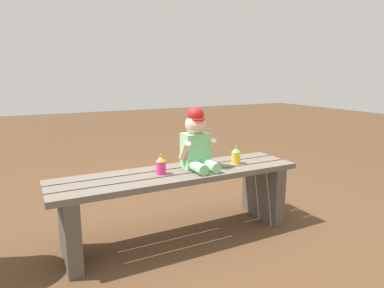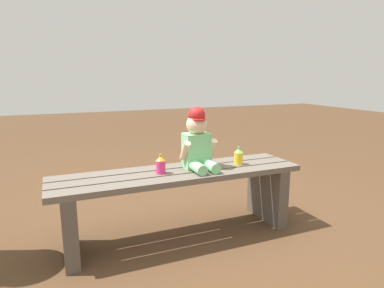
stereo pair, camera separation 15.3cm
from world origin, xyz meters
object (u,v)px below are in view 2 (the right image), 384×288
object	(u,v)px
park_bench	(179,192)
sippy_cup_right	(239,156)
sippy_cup_left	(161,164)
child_figure	(198,142)

from	to	relation	value
park_bench	sippy_cup_right	distance (m)	0.48
park_bench	sippy_cup_left	distance (m)	0.24
park_bench	sippy_cup_left	bearing A→B (deg)	-176.38
child_figure	sippy_cup_right	xyz separation A→B (m)	(0.30, -0.02, -0.12)
sippy_cup_left	sippy_cup_right	size ratio (longest dim) A/B	1.00
park_bench	sippy_cup_left	xyz separation A→B (m)	(-0.13, -0.01, 0.20)
park_bench	sippy_cup_right	world-z (taller)	sippy_cup_right
sippy_cup_left	sippy_cup_right	bearing A→B (deg)	0.00
child_figure	sippy_cup_right	size ratio (longest dim) A/B	3.26
park_bench	child_figure	distance (m)	0.35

